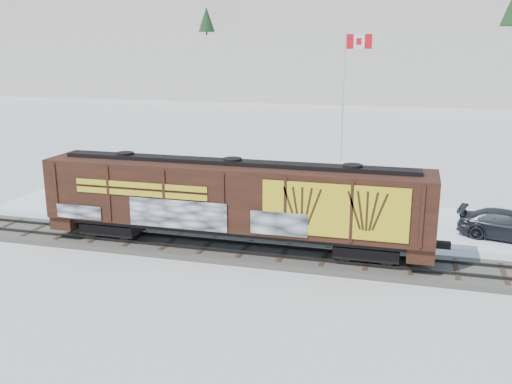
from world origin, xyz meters
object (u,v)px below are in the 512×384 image
(car_white, at_px, (291,204))
(car_dark, at_px, (510,226))
(car_silver, at_px, (164,194))
(flagpole, at_px, (343,132))
(hopper_railcar, at_px, (233,198))

(car_white, relative_size, car_dark, 0.82)
(car_silver, bearing_deg, car_dark, -71.94)
(car_white, bearing_deg, car_dark, -73.13)
(car_dark, bearing_deg, car_silver, 100.02)
(flagpole, xyz_separation_m, car_silver, (-10.43, -8.25, -3.28))
(flagpole, height_order, car_silver, flagpole)
(flagpole, bearing_deg, car_white, -103.86)
(flagpole, distance_m, car_white, 9.08)
(hopper_railcar, relative_size, car_dark, 3.63)
(flagpole, relative_size, car_dark, 2.10)
(hopper_railcar, relative_size, car_silver, 4.33)
(hopper_railcar, bearing_deg, car_dark, 23.45)
(car_dark, bearing_deg, flagpole, 60.39)
(hopper_railcar, height_order, car_white, hopper_railcar)
(hopper_railcar, distance_m, car_silver, 10.20)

